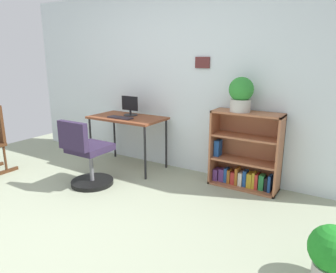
{
  "coord_description": "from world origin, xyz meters",
  "views": [
    {
      "loc": [
        2.22,
        -1.54,
        1.55
      ],
      "look_at": [
        0.53,
        1.2,
        0.71
      ],
      "focal_mm": 32.94,
      "sensor_mm": 36.0,
      "label": 1
    }
  ],
  "objects": [
    {
      "name": "office_chair",
      "position": [
        -0.47,
        0.95,
        0.36
      ],
      "size": [
        0.52,
        0.55,
        0.84
      ],
      "color": "black",
      "rests_on": "ground_plane"
    },
    {
      "name": "monitor",
      "position": [
        -0.51,
        1.84,
        0.86
      ],
      "size": [
        0.27,
        0.19,
        0.27
      ],
      "color": "#262628",
      "rests_on": "desk"
    },
    {
      "name": "potted_plant_on_shelf",
      "position": [
        1.07,
        1.9,
        1.14
      ],
      "size": [
        0.28,
        0.28,
        0.4
      ],
      "color": "#B7B2A8",
      "rests_on": "bookshelf_low"
    },
    {
      "name": "desk",
      "position": [
        -0.48,
        1.74,
        0.68
      ],
      "size": [
        1.04,
        0.59,
        0.74
      ],
      "color": "brown",
      "rests_on": "ground_plane"
    },
    {
      "name": "potted_plant_floor",
      "position": [
        2.21,
        0.63,
        0.23
      ],
      "size": [
        0.33,
        0.33,
        0.43
      ],
      "color": "#B7B2A8",
      "rests_on": "ground_plane"
    },
    {
      "name": "wall_back",
      "position": [
        0.0,
        2.15,
        1.21
      ],
      "size": [
        5.2,
        0.12,
        2.42
      ],
      "color": "silver",
      "rests_on": "ground_plane"
    },
    {
      "name": "bookshelf_low",
      "position": [
        1.15,
        1.96,
        0.4
      ],
      "size": [
        0.81,
        0.3,
        0.93
      ],
      "color": "#A0603E",
      "rests_on": "ground_plane"
    },
    {
      "name": "ground_plane",
      "position": [
        0.0,
        0.0,
        0.0
      ],
      "size": [
        6.24,
        6.24,
        0.0
      ],
      "primitive_type": "plane",
      "color": "#949D83"
    },
    {
      "name": "keyboard",
      "position": [
        -0.49,
        1.61,
        0.74
      ],
      "size": [
        0.37,
        0.13,
        0.02
      ],
      "primitive_type": "cube",
      "color": "#302931",
      "rests_on": "desk"
    }
  ]
}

